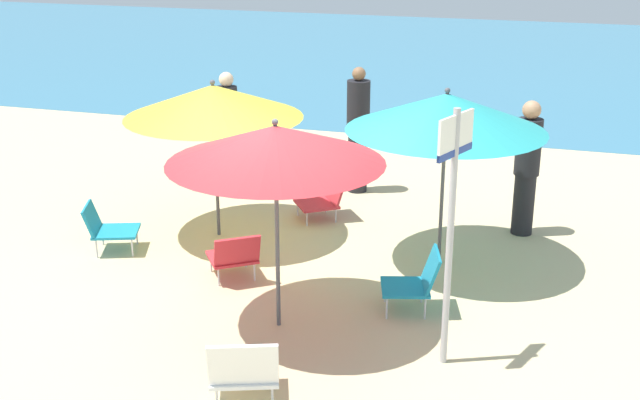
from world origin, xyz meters
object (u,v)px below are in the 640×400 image
beach_chair_b (234,255)px  person_a (228,125)px  person_b (358,130)px  umbrella_yellow (213,101)px  beach_chair_a (244,370)px  umbrella_red (275,145)px  person_c (527,167)px  warning_sign (452,203)px  beach_chair_d (325,197)px  beach_chair_c (107,227)px  umbrella_teal (446,112)px  beach_chair_e (416,280)px

beach_chair_b → person_a: size_ratio=0.47×
person_b → umbrella_yellow: bearing=92.6°
beach_chair_a → beach_chair_b: size_ratio=0.96×
umbrella_red → person_b: 4.13m
umbrella_yellow → person_c: bearing=17.5°
person_a → warning_sign: size_ratio=0.68×
umbrella_red → warning_sign: bearing=-8.1°
umbrella_red → beach_chair_d: (-0.38, 2.86, -1.49)m
umbrella_yellow → umbrella_red: bearing=-53.3°
umbrella_red → beach_chair_a: umbrella_red is taller
beach_chair_b → person_b: size_ratio=0.42×
beach_chair_a → beach_chair_b: 2.33m
umbrella_red → beach_chair_b: umbrella_red is taller
beach_chair_c → person_b: person_b is taller
umbrella_yellow → person_b: size_ratio=1.19×
beach_chair_a → beach_chair_b: bearing=4.1°
warning_sign → beach_chair_a: bearing=-121.4°
beach_chair_a → umbrella_yellow: bearing=6.4°
beach_chair_a → warning_sign: bearing=-72.7°
umbrella_yellow → beach_chair_c: 1.89m
umbrella_red → umbrella_yellow: umbrella_red is taller
person_c → person_b: bearing=26.9°
umbrella_yellow → person_b: 2.51m
umbrella_red → beach_chair_a: size_ratio=2.87×
beach_chair_b → beach_chair_c: 1.73m
umbrella_red → beach_chair_b: (-0.78, 0.81, -1.49)m
beach_chair_c → person_c: size_ratio=0.43×
umbrella_teal → warning_sign: size_ratio=0.94×
beach_chair_a → person_b: bearing=-15.5°
beach_chair_c → warning_sign: bearing=-38.6°
person_c → beach_chair_a: bearing=116.3°
beach_chair_e → person_a: bearing=-60.7°
person_c → beach_chair_d: bearing=54.1°
umbrella_yellow → beach_chair_a: umbrella_yellow is taller
beach_chair_e → person_a: 4.86m
beach_chair_a → beach_chair_e: 2.23m
beach_chair_d → beach_chair_e: 2.70m
umbrella_red → umbrella_yellow: bearing=126.7°
beach_chair_a → person_c: size_ratio=0.43×
umbrella_red → warning_sign: (1.60, -0.23, -0.30)m
umbrella_red → umbrella_teal: bearing=57.0°
umbrella_teal → person_c: umbrella_teal is taller
person_a → person_c: size_ratio=0.94×
person_a → umbrella_teal: bearing=-7.7°
beach_chair_e → beach_chair_a: bearing=47.6°
beach_chair_b → warning_sign: (2.38, -1.03, 1.19)m
person_b → warning_sign: (1.86, -4.25, 0.60)m
umbrella_teal → beach_chair_c: bearing=-168.2°
person_a → person_b: bearing=22.5°
umbrella_teal → warning_sign: (0.38, -2.12, -0.24)m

